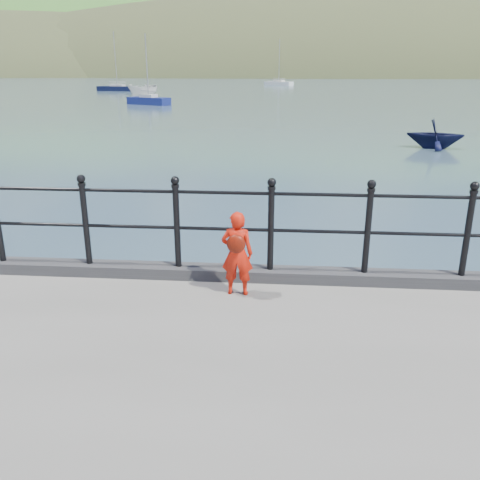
# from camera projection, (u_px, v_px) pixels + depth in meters

# --- Properties ---
(ground) EXTENTS (600.00, 600.00, 0.00)m
(ground) POSITION_uv_depth(u_px,v_px,m) (226.00, 339.00, 7.13)
(ground) COLOR #2D4251
(ground) RESTS_ON ground
(kerb) EXTENTS (60.00, 0.30, 0.15)m
(kerb) POSITION_uv_depth(u_px,v_px,m) (224.00, 273.00, 6.63)
(kerb) COLOR #28282B
(kerb) RESTS_ON quay
(railing) EXTENTS (18.11, 0.11, 1.20)m
(railing) POSITION_uv_depth(u_px,v_px,m) (223.00, 218.00, 6.39)
(railing) COLOR black
(railing) RESTS_ON kerb
(far_shore) EXTENTS (830.00, 200.00, 156.00)m
(far_shore) POSITION_uv_depth(u_px,v_px,m) (365.00, 125.00, 236.98)
(far_shore) COLOR #333A21
(far_shore) RESTS_ON ground
(child) EXTENTS (0.39, 0.32, 1.04)m
(child) POSITION_uv_depth(u_px,v_px,m) (237.00, 253.00, 6.03)
(child) COLOR red
(child) RESTS_ON quay
(launch_white) EXTENTS (3.47, 4.73, 1.72)m
(launch_white) POSITION_uv_depth(u_px,v_px,m) (143.00, 92.00, 56.70)
(launch_white) COLOR silver
(launch_white) RESTS_ON ground
(launch_navy) EXTENTS (2.89, 2.63, 1.31)m
(launch_navy) POSITION_uv_depth(u_px,v_px,m) (435.00, 134.00, 23.37)
(launch_navy) COLOR black
(launch_navy) RESTS_ON ground
(sailboat_port) EXTENTS (4.66, 3.26, 6.73)m
(sailboat_port) POSITION_uv_depth(u_px,v_px,m) (149.00, 101.00, 49.92)
(sailboat_port) COLOR navy
(sailboat_port) RESTS_ON ground
(sailboat_deep) EXTENTS (5.87, 4.64, 8.71)m
(sailboat_deep) POSITION_uv_depth(u_px,v_px,m) (279.00, 83.00, 99.61)
(sailboat_deep) COLOR silver
(sailboat_deep) RESTS_ON ground
(sailboat_left) EXTENTS (6.27, 2.83, 8.60)m
(sailboat_left) POSITION_uv_depth(u_px,v_px,m) (118.00, 89.00, 76.99)
(sailboat_left) COLOR black
(sailboat_left) RESTS_ON ground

